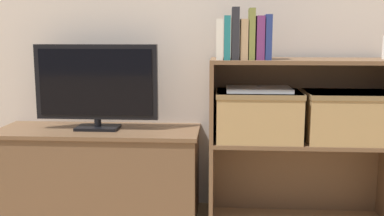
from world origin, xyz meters
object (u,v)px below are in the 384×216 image
tv_stand (100,172)px  book_tan (244,39)px  book_ivory (220,39)px  book_teal (227,38)px  tv (96,84)px  laptop (259,89)px  book_charcoal (235,34)px  book_plum (260,38)px  storage_basket_right (348,114)px  book_navy (268,37)px  storage_basket_left (258,113)px  book_olive (251,34)px

tv_stand → book_tan: 1.03m
book_ivory → book_teal: bearing=0.0°
tv → laptop: 0.83m
book_charcoal → book_teal: bearing=-180.0°
tv_stand → book_plum: 1.09m
storage_basket_right → laptop: laptop is taller
tv → book_plum: 0.87m
book_charcoal → laptop: book_charcoal is taller
book_ivory → storage_basket_right: book_ivory is taller
book_charcoal → tv_stand: bearing=173.6°
book_navy → laptop: bearing=125.4°
book_plum → laptop: size_ratio=0.64×
tv_stand → book_charcoal: (0.71, -0.08, 0.73)m
book_charcoal → book_tan: size_ratio=1.29×
book_tan → book_plum: size_ratio=0.93×
book_charcoal → laptop: (0.12, 0.05, -0.27)m
book_plum → storage_basket_left: bearing=85.7°
book_navy → laptop: size_ratio=0.66×
tv → book_tan: size_ratio=3.34×
book_ivory → laptop: bearing=13.7°
book_navy → book_teal: bearing=180.0°
tv_stand → book_olive: bearing=-5.7°
tv_stand → book_ivory: 0.95m
book_charcoal → book_navy: bearing=-0.0°
storage_basket_left → tv: bearing=177.9°
book_teal → storage_basket_left: book_teal is taller
book_tan → laptop: 0.26m
tv_stand → book_tan: bearing=-6.0°
storage_basket_right → laptop: bearing=180.0°
book_charcoal → book_navy: book_charcoal is taller
book_ivory → tv_stand: bearing=172.9°
book_teal → book_ivory: bearing=180.0°
book_ivory → book_navy: bearing=0.0°
book_teal → storage_basket_right: 0.71m
tv → book_plum: size_ratio=3.09×
tv → book_plum: book_plum is taller
book_charcoal → book_plum: size_ratio=1.19×
book_ivory → storage_basket_right: 0.74m
storage_basket_right → storage_basket_left: bearing=180.0°
storage_basket_left → laptop: laptop is taller
laptop → storage_basket_right: bearing=0.0°
tv_stand → book_teal: size_ratio=5.14×
book_tan → laptop: bearing=30.6°
laptop → book_olive: bearing=-132.8°
storage_basket_left → storage_basket_right: same height
book_plum → storage_basket_right: size_ratio=0.49×
tv_stand → storage_basket_right: size_ratio=2.52×
tv → book_tan: book_tan is taller
book_navy → laptop: book_navy is taller
tv_stand → laptop: size_ratio=3.32×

